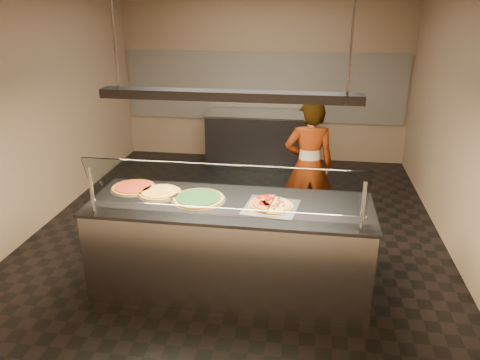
# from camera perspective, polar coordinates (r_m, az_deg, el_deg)

# --- Properties ---
(ground) EXTENTS (5.00, 6.00, 0.02)m
(ground) POSITION_cam_1_polar(r_m,az_deg,el_deg) (5.95, -0.30, -6.27)
(ground) COLOR black
(ground) RESTS_ON ground
(wall_back) EXTENTS (5.00, 0.02, 3.00)m
(wall_back) POSITION_cam_1_polar(r_m,az_deg,el_deg) (8.36, 2.93, 12.66)
(wall_back) COLOR #927E5E
(wall_back) RESTS_ON ground
(wall_front) EXTENTS (5.00, 0.02, 3.00)m
(wall_front) POSITION_cam_1_polar(r_m,az_deg,el_deg) (2.65, -10.48, -6.78)
(wall_front) COLOR #927E5E
(wall_front) RESTS_ON ground
(wall_left) EXTENTS (0.02, 6.00, 3.00)m
(wall_left) POSITION_cam_1_polar(r_m,az_deg,el_deg) (6.31, -23.73, 8.14)
(wall_left) COLOR #927E5E
(wall_left) RESTS_ON ground
(wall_right) EXTENTS (0.02, 6.00, 3.00)m
(wall_right) POSITION_cam_1_polar(r_m,az_deg,el_deg) (5.62, 26.02, 6.38)
(wall_right) COLOR #927E5E
(wall_right) RESTS_ON ground
(tile_band) EXTENTS (4.90, 0.02, 1.20)m
(tile_band) POSITION_cam_1_polar(r_m,az_deg,el_deg) (8.36, 2.88, 11.27)
(tile_band) COLOR silver
(tile_band) RESTS_ON wall_back
(serving_counter) EXTENTS (2.68, 0.94, 0.93)m
(serving_counter) POSITION_cam_1_polar(r_m,az_deg,el_deg) (4.63, -1.19, -8.08)
(serving_counter) COLOR #B7B7BC
(serving_counter) RESTS_ON ground
(sneeze_guard) EXTENTS (2.44, 0.18, 0.54)m
(sneeze_guard) POSITION_cam_1_polar(r_m,az_deg,el_deg) (4.00, -2.09, -0.93)
(sneeze_guard) COLOR #B7B7BC
(sneeze_guard) RESTS_ON serving_counter
(perforated_tray) EXTENTS (0.54, 0.54, 0.01)m
(perforated_tray) POSITION_cam_1_polar(r_m,az_deg,el_deg) (4.35, 3.78, -3.25)
(perforated_tray) COLOR silver
(perforated_tray) RESTS_ON serving_counter
(half_pizza_pepperoni) EXTENTS (0.25, 0.42, 0.05)m
(half_pizza_pepperoni) POSITION_cam_1_polar(r_m,az_deg,el_deg) (4.34, 2.56, -2.83)
(half_pizza_pepperoni) COLOR #905F1D
(half_pizza_pepperoni) RESTS_ON perforated_tray
(half_pizza_sausage) EXTENTS (0.25, 0.42, 0.04)m
(half_pizza_sausage) POSITION_cam_1_polar(r_m,az_deg,el_deg) (4.33, 5.05, -3.07)
(half_pizza_sausage) COLOR #905F1D
(half_pizza_sausage) RESTS_ON perforated_tray
(pizza_spinach) EXTENTS (0.52, 0.52, 0.03)m
(pizza_spinach) POSITION_cam_1_polar(r_m,az_deg,el_deg) (4.51, -5.07, -2.24)
(pizza_spinach) COLOR silver
(pizza_spinach) RESTS_ON serving_counter
(pizza_cheese) EXTENTS (0.45, 0.45, 0.03)m
(pizza_cheese) POSITION_cam_1_polar(r_m,az_deg,el_deg) (4.70, -9.71, -1.47)
(pizza_cheese) COLOR silver
(pizza_cheese) RESTS_ON serving_counter
(pizza_tomato) EXTENTS (0.46, 0.46, 0.03)m
(pizza_tomato) POSITION_cam_1_polar(r_m,az_deg,el_deg) (4.88, -12.84, -0.86)
(pizza_tomato) COLOR silver
(pizza_tomato) RESTS_ON serving_counter
(pizza_spatula) EXTENTS (0.18, 0.23, 0.02)m
(pizza_spatula) POSITION_cam_1_polar(r_m,az_deg,el_deg) (4.65, -8.35, -1.48)
(pizza_spatula) COLOR #B7B7BC
(pizza_spatula) RESTS_ON pizza_spinach
(prep_table) EXTENTS (1.76, 0.74, 0.93)m
(prep_table) POSITION_cam_1_polar(r_m,az_deg,el_deg) (8.14, 2.18, 4.97)
(prep_table) COLOR #333338
(prep_table) RESTS_ON ground
(worker) EXTENTS (0.65, 0.47, 1.65)m
(worker) POSITION_cam_1_polar(r_m,az_deg,el_deg) (5.80, 8.37, 1.73)
(worker) COLOR #27252A
(worker) RESTS_ON ground
(heat_lamp_housing) EXTENTS (2.30, 0.18, 0.08)m
(heat_lamp_housing) POSITION_cam_1_polar(r_m,az_deg,el_deg) (4.12, -1.34, 10.25)
(heat_lamp_housing) COLOR #333338
(heat_lamp_housing) RESTS_ON ceiling
(lamp_rod_left) EXTENTS (0.02, 0.02, 1.01)m
(lamp_rod_left) POSITION_cam_1_polar(r_m,az_deg,el_deg) (4.34, -15.18, 17.37)
(lamp_rod_left) COLOR #B7B7BC
(lamp_rod_left) RESTS_ON ceiling
(lamp_rod_right) EXTENTS (0.02, 0.02, 1.01)m
(lamp_rod_right) POSITION_cam_1_polar(r_m,az_deg,el_deg) (4.00, 13.52, 17.26)
(lamp_rod_right) COLOR #B7B7BC
(lamp_rod_right) RESTS_ON ceiling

